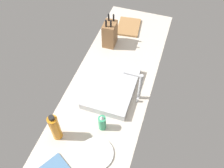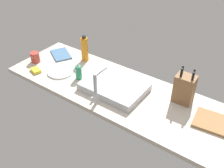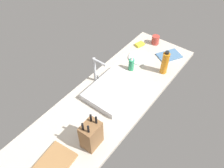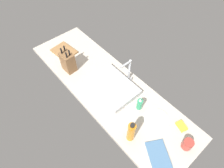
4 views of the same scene
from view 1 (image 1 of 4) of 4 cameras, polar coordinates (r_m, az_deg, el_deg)
The scene contains 8 objects.
countertop_slab at distance 184.04cm, azimuth -0.04°, elevation -0.18°, with size 192.56×60.30×3.50cm, color beige.
sink_basin at distance 176.88cm, azimuth -0.05°, elevation -0.74°, with size 46.53×32.86×5.59cm, color #B7BABF.
faucet at distance 164.02cm, azimuth 6.22°, elevation -0.21°, with size 5.50×13.30×24.90cm.
knife_block at distance 206.18cm, azimuth -0.53°, elevation 11.78°, with size 13.83×10.64×27.30cm.
cutting_board at distance 230.11cm, azimuth 3.97°, elevation 13.36°, with size 25.75×19.71×1.80cm, color #9E7042.
soap_bottle at distance 156.71cm, azimuth -2.35°, elevation -9.12°, with size 5.05×5.05×14.27cm.
water_bottle at distance 153.50cm, azimuth -13.34°, elevation -10.00°, with size 6.19×6.19×23.42cm.
dinner_plate at distance 153.97cm, azimuth -3.77°, elevation -16.08°, with size 21.41×21.41×1.20cm, color white.
Camera 1 is at (108.23, 35.82, 146.24)cm, focal length 38.63 mm.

